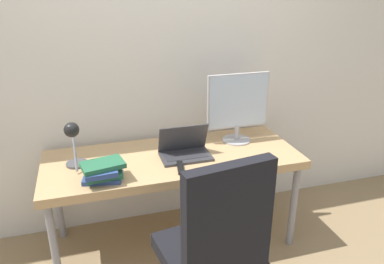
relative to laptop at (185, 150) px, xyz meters
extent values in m
cube|color=silver|center=(-0.08, 0.45, 0.53)|extent=(8.00, 0.05, 2.60)
cube|color=tan|center=(-0.08, 0.03, -0.08)|extent=(1.79, 0.70, 0.06)
cylinder|color=gray|center=(-0.91, -0.26, -0.44)|extent=(0.05, 0.05, 0.66)
cylinder|color=gray|center=(0.75, -0.26, -0.44)|extent=(0.05, 0.05, 0.66)
cylinder|color=gray|center=(-0.91, 0.32, -0.44)|extent=(0.05, 0.05, 0.66)
cylinder|color=gray|center=(0.75, 0.32, -0.44)|extent=(0.05, 0.05, 0.66)
cube|color=#38383D|center=(0.00, -0.02, -0.04)|extent=(0.35, 0.22, 0.02)
cube|color=#2D2D33|center=(0.00, -0.02, -0.03)|extent=(0.30, 0.13, 0.00)
cube|color=#38383D|center=(0.00, 0.05, 0.07)|extent=(0.35, 0.09, 0.21)
cube|color=black|center=(0.00, 0.04, 0.07)|extent=(0.31, 0.07, 0.18)
cylinder|color=#B7B7BC|center=(0.46, 0.15, -0.04)|extent=(0.22, 0.22, 0.01)
cylinder|color=#B7B7BC|center=(0.46, 0.15, 0.02)|extent=(0.04, 0.04, 0.11)
cube|color=#B7B7BC|center=(0.46, 0.16, 0.27)|extent=(0.48, 0.02, 0.41)
cube|color=silver|center=(0.46, 0.15, 0.27)|extent=(0.45, 0.00, 0.39)
cylinder|color=#4C4C51|center=(-0.73, 0.08, -0.04)|extent=(0.14, 0.14, 0.02)
cylinder|color=#99999E|center=(-0.73, 0.01, 0.11)|extent=(0.02, 0.15, 0.30)
sphere|color=black|center=(-0.73, -0.05, 0.26)|extent=(0.09, 0.09, 0.09)
cube|color=black|center=(-0.08, -0.74, -0.29)|extent=(0.55, 0.56, 0.09)
cube|color=black|center=(-0.05, -0.95, 0.06)|extent=(0.46, 0.14, 0.61)
cube|color=#334C8C|center=(-0.58, -0.17, -0.03)|extent=(0.26, 0.20, 0.03)
cube|color=#286B47|center=(-0.57, -0.17, 0.00)|extent=(0.23, 0.20, 0.03)
cube|color=#334C8C|center=(-0.59, -0.19, 0.03)|extent=(0.21, 0.21, 0.03)
cube|color=#286B47|center=(-0.57, -0.19, 0.06)|extent=(0.28, 0.21, 0.03)
cube|color=black|center=(-0.08, -0.18, -0.04)|extent=(0.07, 0.17, 0.02)
camera|label=1|loc=(-0.63, -2.29, 1.11)|focal=35.00mm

